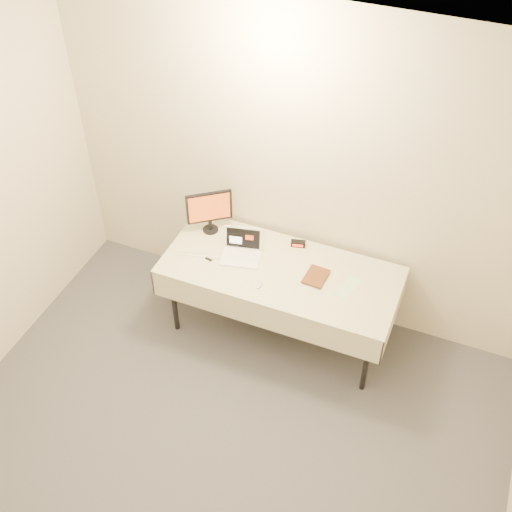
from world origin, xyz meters
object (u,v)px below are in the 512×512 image
at_px(table, 280,275).
at_px(book, 307,264).
at_px(laptop, 242,250).
at_px(monitor, 209,209).

bearing_deg(table, book, 6.76).
distance_m(table, laptop, 0.37).
xyz_separation_m(laptop, monitor, (-0.36, 0.18, 0.17)).
relative_size(laptop, book, 1.61).
xyz_separation_m(table, monitor, (-0.71, 0.22, 0.29)).
xyz_separation_m(table, book, (0.20, 0.02, 0.17)).
bearing_deg(laptop, table, -19.49).
height_order(monitor, book, monitor).
height_order(table, book, book).
bearing_deg(book, laptop, -178.45).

